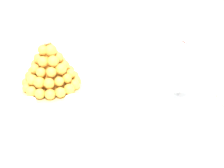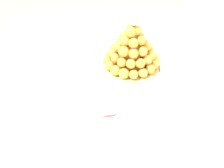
{
  "view_description": "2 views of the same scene",
  "coord_description": "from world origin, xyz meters",
  "px_view_note": "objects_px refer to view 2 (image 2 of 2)",
  "views": [
    {
      "loc": [
        -0.07,
        -0.85,
        1.33
      ],
      "look_at": [
        0.04,
        -0.02,
        0.85
      ],
      "focal_mm": 42.45,
      "sensor_mm": 36.0,
      "label": 1
    },
    {
      "loc": [
        0.77,
        0.01,
        1.46
      ],
      "look_at": [
        0.05,
        0.04,
        0.86
      ],
      "focal_mm": 43.5,
      "sensor_mm": 36.0,
      "label": 2
    }
  ],
  "objects_px": {
    "dessert_cup_mid_left": "(89,52)",
    "dessert_cup_centre": "(90,74)",
    "dessert_cup_left": "(87,34)",
    "dessert_cup_mid_right": "(86,103)",
    "macaron_goblet": "(106,137)",
    "croquembouche": "(132,49)",
    "serving_tray": "(113,67)",
    "wine_glass": "(146,42)"
  },
  "relations": [
    {
      "from": "dessert_cup_centre",
      "to": "serving_tray",
      "type": "bearing_deg",
      "value": 129.59
    },
    {
      "from": "dessert_cup_centre",
      "to": "wine_glass",
      "type": "xyz_separation_m",
      "value": [
        -0.12,
        0.25,
        0.07
      ]
    },
    {
      "from": "croquembouche",
      "to": "dessert_cup_mid_left",
      "type": "distance_m",
      "value": 0.2
    },
    {
      "from": "dessert_cup_mid_left",
      "to": "dessert_cup_centre",
      "type": "bearing_deg",
      "value": 1.19
    },
    {
      "from": "dessert_cup_left",
      "to": "croquembouche",
      "type": "bearing_deg",
      "value": 39.5
    },
    {
      "from": "serving_tray",
      "to": "dessert_cup_centre",
      "type": "distance_m",
      "value": 0.13
    },
    {
      "from": "serving_tray",
      "to": "macaron_goblet",
      "type": "distance_m",
      "value": 0.51
    },
    {
      "from": "dessert_cup_left",
      "to": "macaron_goblet",
      "type": "height_order",
      "value": "macaron_goblet"
    },
    {
      "from": "dessert_cup_mid_left",
      "to": "serving_tray",
      "type": "bearing_deg",
      "value": 51.68
    },
    {
      "from": "serving_tray",
      "to": "dessert_cup_left",
      "type": "relative_size",
      "value": 10.35
    },
    {
      "from": "serving_tray",
      "to": "dessert_cup_centre",
      "type": "relative_size",
      "value": 11.42
    },
    {
      "from": "dessert_cup_mid_left",
      "to": "dessert_cup_centre",
      "type": "height_order",
      "value": "dessert_cup_mid_left"
    },
    {
      "from": "dessert_cup_left",
      "to": "macaron_goblet",
      "type": "xyz_separation_m",
      "value": [
        0.74,
        0.07,
        0.11
      ]
    },
    {
      "from": "croquembouche",
      "to": "dessert_cup_centre",
      "type": "height_order",
      "value": "croquembouche"
    },
    {
      "from": "dessert_cup_centre",
      "to": "macaron_goblet",
      "type": "relative_size",
      "value": 0.25
    },
    {
      "from": "dessert_cup_mid_left",
      "to": "macaron_goblet",
      "type": "xyz_separation_m",
      "value": [
        0.58,
        0.06,
        0.1
      ]
    },
    {
      "from": "dessert_cup_left",
      "to": "serving_tray",
      "type": "bearing_deg",
      "value": 25.07
    },
    {
      "from": "croquembouche",
      "to": "wine_glass",
      "type": "xyz_separation_m",
      "value": [
        -0.04,
        0.07,
        0.01
      ]
    },
    {
      "from": "dessert_cup_mid_right",
      "to": "dessert_cup_mid_left",
      "type": "bearing_deg",
      "value": 178.65
    },
    {
      "from": "dessert_cup_centre",
      "to": "wine_glass",
      "type": "distance_m",
      "value": 0.28
    },
    {
      "from": "dessert_cup_left",
      "to": "wine_glass",
      "type": "distance_m",
      "value": 0.34
    },
    {
      "from": "macaron_goblet",
      "to": "wine_glass",
      "type": "distance_m",
      "value": 0.57
    },
    {
      "from": "croquembouche",
      "to": "dessert_cup_centre",
      "type": "distance_m",
      "value": 0.21
    },
    {
      "from": "croquembouche",
      "to": "dessert_cup_centre",
      "type": "relative_size",
      "value": 4.42
    },
    {
      "from": "dessert_cup_mid_left",
      "to": "macaron_goblet",
      "type": "distance_m",
      "value": 0.59
    },
    {
      "from": "dessert_cup_mid_right",
      "to": "wine_glass",
      "type": "height_order",
      "value": "wine_glass"
    },
    {
      "from": "croquembouche",
      "to": "macaron_goblet",
      "type": "height_order",
      "value": "croquembouche"
    },
    {
      "from": "serving_tray",
      "to": "wine_glass",
      "type": "height_order",
      "value": "wine_glass"
    },
    {
      "from": "serving_tray",
      "to": "croquembouche",
      "type": "relative_size",
      "value": 2.58
    },
    {
      "from": "dessert_cup_mid_right",
      "to": "macaron_goblet",
      "type": "distance_m",
      "value": 0.28
    },
    {
      "from": "croquembouche",
      "to": "wine_glass",
      "type": "height_order",
      "value": "croquembouche"
    },
    {
      "from": "croquembouche",
      "to": "macaron_goblet",
      "type": "bearing_deg",
      "value": -13.47
    },
    {
      "from": "serving_tray",
      "to": "dessert_cup_left",
      "type": "xyz_separation_m",
      "value": [
        -0.24,
        -0.11,
        0.03
      ]
    },
    {
      "from": "croquembouche",
      "to": "dessert_cup_mid_left",
      "type": "xyz_separation_m",
      "value": [
        -0.07,
        -0.18,
        -0.06
      ]
    },
    {
      "from": "dessert_cup_left",
      "to": "dessert_cup_centre",
      "type": "xyz_separation_m",
      "value": [
        0.33,
        0.02,
        -0.0
      ]
    },
    {
      "from": "croquembouche",
      "to": "dessert_cup_mid_right",
      "type": "height_order",
      "value": "croquembouche"
    },
    {
      "from": "serving_tray",
      "to": "croquembouche",
      "type": "xyz_separation_m",
      "value": [
        -0.01,
        0.08,
        0.09
      ]
    },
    {
      "from": "serving_tray",
      "to": "wine_glass",
      "type": "bearing_deg",
      "value": 106.3
    },
    {
      "from": "dessert_cup_left",
      "to": "dessert_cup_mid_left",
      "type": "relative_size",
      "value": 1.01
    },
    {
      "from": "dessert_cup_centre",
      "to": "dessert_cup_mid_right",
      "type": "distance_m",
      "value": 0.17
    },
    {
      "from": "dessert_cup_mid_left",
      "to": "macaron_goblet",
      "type": "bearing_deg",
      "value": 6.1
    },
    {
      "from": "dessert_cup_mid_right",
      "to": "macaron_goblet",
      "type": "height_order",
      "value": "macaron_goblet"
    }
  ]
}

